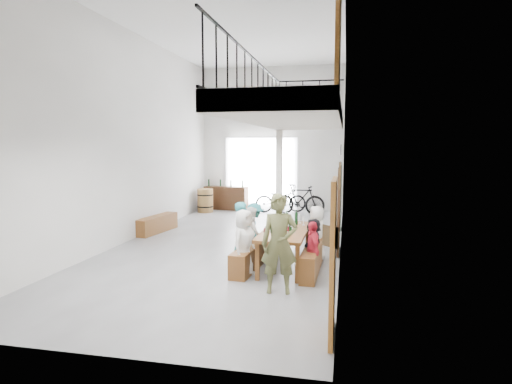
% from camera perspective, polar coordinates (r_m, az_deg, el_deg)
% --- Properties ---
extents(floor, '(12.00, 12.00, 0.00)m').
position_cam_1_polar(floor, '(11.08, -3.30, -6.90)').
color(floor, slate).
rests_on(floor, ground).
extents(room_walls, '(12.00, 12.00, 12.00)m').
position_cam_1_polar(room_walls, '(10.84, -3.42, 11.72)').
color(room_walls, white).
rests_on(room_walls, ground).
extents(gateway_portal, '(2.80, 0.08, 2.80)m').
position_cam_1_polar(gateway_portal, '(16.70, 0.68, 2.43)').
color(gateway_portal, white).
rests_on(gateway_portal, ground).
extents(right_wall_decor, '(0.07, 8.28, 5.07)m').
position_cam_1_polar(right_wall_decor, '(8.58, 10.92, 0.92)').
color(right_wall_decor, '#9C6528').
rests_on(right_wall_decor, ground).
extents(balcony, '(1.52, 5.62, 4.00)m').
position_cam_1_polar(balcony, '(7.34, 5.22, 9.66)').
color(balcony, silver).
rests_on(balcony, ground).
extents(tasting_table, '(0.91, 2.19, 0.79)m').
position_cam_1_polar(tasting_table, '(8.83, 3.88, -5.62)').
color(tasting_table, brown).
rests_on(tasting_table, ground).
extents(bench_inner, '(0.50, 2.12, 0.48)m').
position_cam_1_polar(bench_inner, '(9.01, -0.47, -8.41)').
color(bench_inner, brown).
rests_on(bench_inner, ground).
extents(bench_wall, '(0.34, 2.24, 0.51)m').
position_cam_1_polar(bench_wall, '(8.87, 7.59, -8.60)').
color(bench_wall, brown).
rests_on(bench_wall, ground).
extents(tableware, '(0.65, 1.73, 0.35)m').
position_cam_1_polar(tableware, '(8.87, 4.20, -4.11)').
color(tableware, black).
rests_on(tableware, tasting_table).
extents(side_bench, '(0.62, 1.73, 0.48)m').
position_cam_1_polar(side_bench, '(12.77, -13.07, -4.19)').
color(side_bench, brown).
rests_on(side_bench, ground).
extents(oak_barrel, '(0.60, 0.60, 0.88)m').
position_cam_1_polar(oak_barrel, '(16.21, -6.79, -1.14)').
color(oak_barrel, olive).
rests_on(oak_barrel, ground).
extents(serving_counter, '(1.75, 0.64, 0.90)m').
position_cam_1_polar(serving_counter, '(16.83, -4.03, -0.80)').
color(serving_counter, '#3E2311').
rests_on(serving_counter, ground).
extents(counter_bottles, '(1.46, 0.20, 0.28)m').
position_cam_1_polar(counter_bottles, '(16.74, -4.08, 1.19)').
color(counter_bottles, black).
rests_on(counter_bottles, serving_counter).
extents(guest_left_a, '(0.59, 0.73, 1.30)m').
position_cam_1_polar(guest_left_a, '(8.31, -1.65, -6.77)').
color(guest_left_a, white).
rests_on(guest_left_a, ground).
extents(guest_left_b, '(0.40, 0.55, 1.38)m').
position_cam_1_polar(guest_left_b, '(8.75, -1.76, -5.83)').
color(guest_left_b, teal).
rests_on(guest_left_b, ground).
extents(guest_left_c, '(0.64, 0.71, 1.18)m').
position_cam_1_polar(guest_left_c, '(9.42, -0.59, -5.56)').
color(guest_left_c, white).
rests_on(guest_left_c, ground).
extents(guest_left_d, '(0.67, 0.89, 1.22)m').
position_cam_1_polar(guest_left_d, '(9.77, -0.24, -5.03)').
color(guest_left_d, teal).
rests_on(guest_left_d, ground).
extents(guest_right_a, '(0.46, 0.69, 1.09)m').
position_cam_1_polar(guest_right_a, '(8.29, 7.53, -7.60)').
color(guest_right_a, red).
rests_on(guest_right_a, ground).
extents(guest_right_b, '(0.31, 0.96, 1.03)m').
position_cam_1_polar(guest_right_b, '(8.94, 7.66, -6.78)').
color(guest_right_b, black).
rests_on(guest_right_b, ground).
extents(guest_right_c, '(0.52, 0.67, 1.21)m').
position_cam_1_polar(guest_right_c, '(9.46, 8.08, -5.49)').
color(guest_right_c, white).
rests_on(guest_right_c, ground).
extents(host_standing, '(0.68, 0.50, 1.71)m').
position_cam_1_polar(host_standing, '(7.34, 3.13, -6.88)').
color(host_standing, brown).
rests_on(host_standing, ground).
extents(potted_plant, '(0.40, 0.36, 0.40)m').
position_cam_1_polar(potted_plant, '(11.53, 9.75, -5.45)').
color(potted_plant, '#144C17').
rests_on(potted_plant, ground).
extents(bicycle_near, '(2.03, 1.22, 1.01)m').
position_cam_1_polar(bicycle_near, '(16.08, 3.31, -0.94)').
color(bicycle_near, black).
rests_on(bicycle_near, ground).
extents(bicycle_far, '(1.88, 0.66, 1.11)m').
position_cam_1_polar(bicycle_far, '(15.57, 5.80, -1.01)').
color(bicycle_far, black).
rests_on(bicycle_far, ground).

